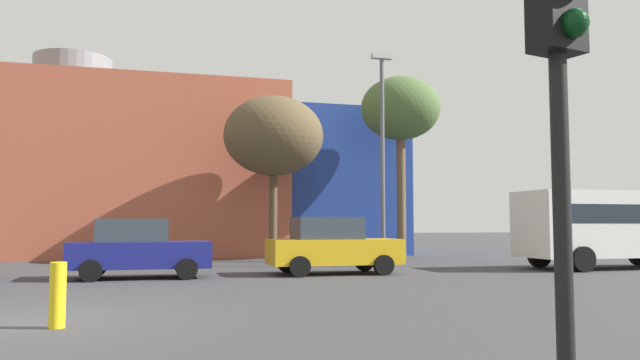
# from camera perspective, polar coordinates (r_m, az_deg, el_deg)

# --- Properties ---
(ground_plane) EXTENTS (200.00, 200.00, 0.00)m
(ground_plane) POSITION_cam_1_polar(r_m,az_deg,el_deg) (11.06, -25.83, -11.84)
(ground_plane) COLOR #38383A
(building_backdrop) EXTENTS (34.19, 12.93, 10.46)m
(building_backdrop) POSITION_cam_1_polar(r_m,az_deg,el_deg) (34.89, -22.34, 0.35)
(building_backdrop) COLOR #B2563D
(building_backdrop) RESTS_ON ground_plane
(parked_car_2) EXTENTS (3.97, 1.95, 1.72)m
(parked_car_2) POSITION_cam_1_polar(r_m,az_deg,el_deg) (18.58, -16.61, -6.17)
(parked_car_2) COLOR navy
(parked_car_2) RESTS_ON ground_plane
(parked_car_3) EXTENTS (4.11, 2.02, 1.78)m
(parked_car_3) POSITION_cam_1_polar(r_m,az_deg,el_deg) (19.35, 1.14, -6.17)
(parked_car_3) COLOR gold
(parked_car_3) RESTS_ON ground_plane
(white_bus) EXTENTS (6.80, 2.62, 2.72)m
(white_bus) POSITION_cam_1_polar(r_m,az_deg,el_deg) (24.19, 25.62, -3.62)
(white_bus) COLOR white
(white_bus) RESTS_ON ground_plane
(traffic_light_near_right) EXTENTS (0.41, 0.40, 3.62)m
(traffic_light_near_right) POSITION_cam_1_polar(r_m,az_deg,el_deg) (4.54, 21.56, 10.37)
(traffic_light_near_right) COLOR black
(traffic_light_near_right) RESTS_ON ground_plane
(bare_tree_0) EXTENTS (3.68, 3.68, 8.44)m
(bare_tree_0) POSITION_cam_1_polar(r_m,az_deg,el_deg) (28.80, 7.53, 6.47)
(bare_tree_0) COLOR brown
(bare_tree_0) RESTS_ON ground_plane
(bare_tree_1) EXTENTS (4.23, 4.23, 7.01)m
(bare_tree_1) POSITION_cam_1_polar(r_m,az_deg,el_deg) (26.00, -4.37, 4.08)
(bare_tree_1) COLOR brown
(bare_tree_1) RESTS_ON ground_plane
(bollard_yellow_0) EXTENTS (0.24, 0.24, 0.98)m
(bollard_yellow_0) POSITION_cam_1_polar(r_m,az_deg,el_deg) (10.14, -23.33, -9.84)
(bollard_yellow_0) COLOR yellow
(bollard_yellow_0) RESTS_ON ground_plane
(street_lamp) EXTENTS (0.80, 0.24, 7.98)m
(street_lamp) POSITION_cam_1_polar(r_m,az_deg,el_deg) (22.84, 5.86, 3.28)
(street_lamp) COLOR #59595E
(street_lamp) RESTS_ON ground_plane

